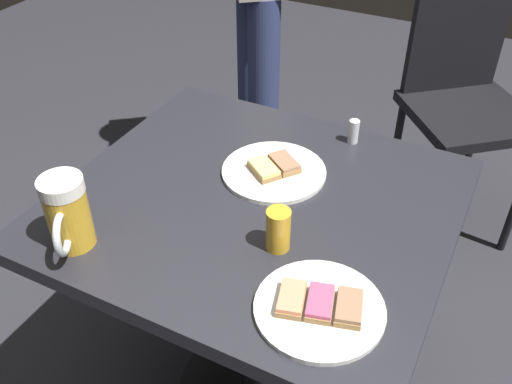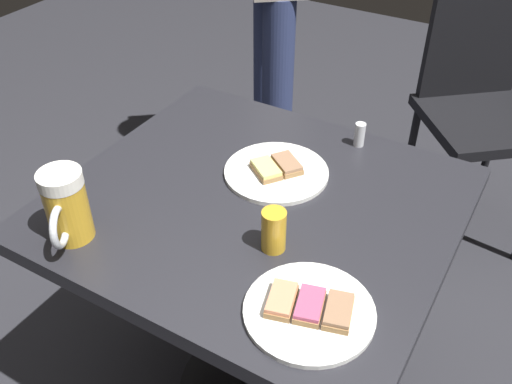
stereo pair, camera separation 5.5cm
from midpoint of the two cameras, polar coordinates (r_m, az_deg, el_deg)
cafe_table at (r=1.31m, az=-1.20°, el=-5.67°), size 0.74×0.82×0.70m
plate_near at (r=0.99m, az=4.78°, el=-11.45°), size 0.23×0.23×0.03m
plate_far at (r=1.28m, az=0.59°, el=2.16°), size 0.24×0.24×0.03m
beer_mug at (r=1.12m, az=-19.73°, el=-2.12°), size 0.13×0.10×0.15m
beer_glass_small at (r=1.07m, az=0.78°, el=-3.82°), size 0.05×0.05×0.09m
salt_shaker at (r=1.40m, az=8.64°, el=6.00°), size 0.03×0.03×0.06m
cafe_chair at (r=2.06m, az=19.32°, el=9.20°), size 0.54×0.54×0.90m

